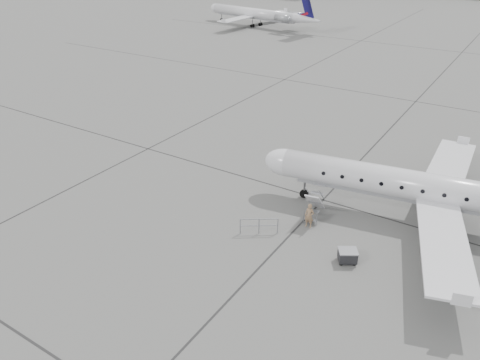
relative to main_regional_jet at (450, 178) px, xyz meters
The scene contains 7 objects.
ground 8.74m from the main_regional_jet, 107.39° to the right, with size 320.00×320.00×0.00m, color slate.
main_regional_jet is the anchor object (origin of this frame).
airstair 7.85m from the main_regional_jet, 154.94° to the right, with size 0.85×2.19×2.03m, color silver, non-canonical shape.
passenger 8.32m from the main_regional_jet, 146.28° to the right, with size 0.57×0.37×1.55m, color #947150.
safety_railing 11.35m from the main_regional_jet, 142.89° to the right, with size 2.20×0.08×1.00m, color gray, non-canonical shape.
baggage_cart 7.82m from the main_regional_jet, 117.87° to the right, with size 0.95×0.77×0.82m, color black, non-canonical shape.
bg_regional_left 68.92m from the main_regional_jet, 130.44° to the left, with size 24.52×17.65×6.43m, color silver, non-canonical shape.
Camera 1 is at (4.96, -18.82, 15.72)m, focal length 35.00 mm.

